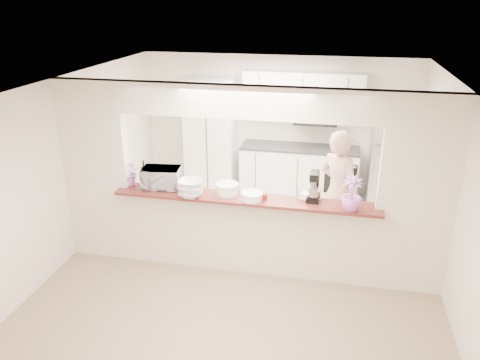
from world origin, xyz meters
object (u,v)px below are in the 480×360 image
(refrigerator, at_px, (392,158))
(person, at_px, (338,193))
(toaster_oven, at_px, (161,178))
(stand_mixer, at_px, (314,187))

(refrigerator, relative_size, person, 0.94)
(refrigerator, distance_m, toaster_oven, 4.14)
(toaster_oven, bearing_deg, person, 11.24)
(refrigerator, xyz_separation_m, person, (-0.89, -1.85, 0.05))
(stand_mixer, height_order, person, person)
(refrigerator, distance_m, person, 2.05)
(refrigerator, xyz_separation_m, stand_mixer, (-1.20, -2.59, 0.41))
(stand_mixer, bearing_deg, person, 67.15)
(toaster_oven, bearing_deg, refrigerator, 32.35)
(toaster_oven, relative_size, stand_mixer, 1.31)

